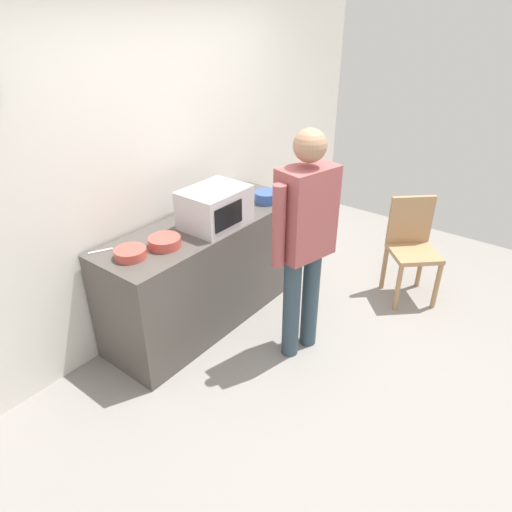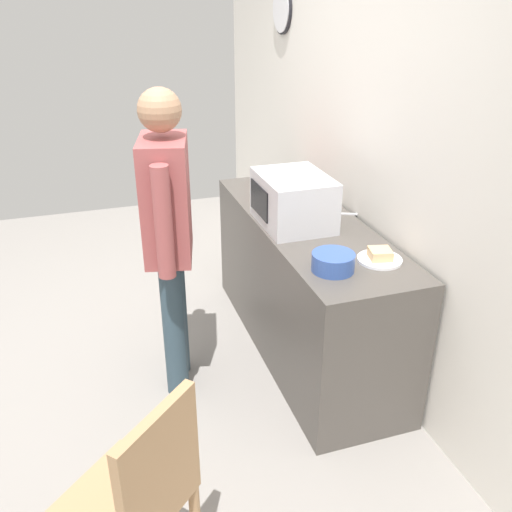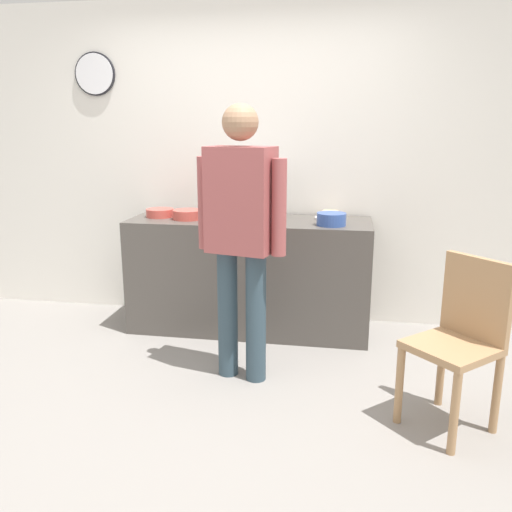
# 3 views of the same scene
# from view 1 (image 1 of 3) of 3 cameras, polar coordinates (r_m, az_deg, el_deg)

# --- Properties ---
(ground_plane) EXTENTS (6.00, 6.00, 0.00)m
(ground_plane) POSITION_cam_1_polar(r_m,az_deg,el_deg) (3.57, 8.94, -14.50)
(ground_plane) COLOR gray
(back_wall) EXTENTS (5.40, 0.13, 2.60)m
(back_wall) POSITION_cam_1_polar(r_m,az_deg,el_deg) (3.77, -11.38, 10.99)
(back_wall) COLOR silver
(back_wall) RESTS_ON ground_plane
(kitchen_counter) EXTENTS (1.89, 0.62, 0.90)m
(kitchen_counter) POSITION_cam_1_polar(r_m,az_deg,el_deg) (3.90, -5.96, -1.80)
(kitchen_counter) COLOR #4C4742
(kitchen_counter) RESTS_ON ground_plane
(microwave) EXTENTS (0.50, 0.39, 0.30)m
(microwave) POSITION_cam_1_polar(r_m,az_deg,el_deg) (3.57, -5.12, 6.04)
(microwave) COLOR silver
(microwave) RESTS_ON kitchen_counter
(sandwich_plate) EXTENTS (0.23, 0.23, 0.07)m
(sandwich_plate) POSITION_cam_1_polar(r_m,az_deg,el_deg) (4.19, -1.91, 7.80)
(sandwich_plate) COLOR white
(sandwich_plate) RESTS_ON kitchen_counter
(salad_bowl) EXTENTS (0.22, 0.22, 0.09)m
(salad_bowl) POSITION_cam_1_polar(r_m,az_deg,el_deg) (4.04, 1.34, 7.35)
(salad_bowl) COLOR #33519E
(salad_bowl) RESTS_ON kitchen_counter
(cereal_bowl) EXTENTS (0.23, 0.23, 0.07)m
(cereal_bowl) POSITION_cam_1_polar(r_m,az_deg,el_deg) (3.33, -11.27, 1.71)
(cereal_bowl) COLOR #C64C42
(cereal_bowl) RESTS_ON kitchen_counter
(mixing_bowl) EXTENTS (0.22, 0.22, 0.06)m
(mixing_bowl) POSITION_cam_1_polar(r_m,az_deg,el_deg) (3.25, -15.31, 0.34)
(mixing_bowl) COLOR #C64C42
(mixing_bowl) RESTS_ON kitchen_counter
(fork_utensil) EXTENTS (0.09, 0.16, 0.01)m
(fork_utensil) POSITION_cam_1_polar(r_m,az_deg,el_deg) (3.86, -9.60, 5.19)
(fork_utensil) COLOR silver
(fork_utensil) RESTS_ON kitchen_counter
(spoon_utensil) EXTENTS (0.16, 0.09, 0.01)m
(spoon_utensil) POSITION_cam_1_polar(r_m,az_deg,el_deg) (3.40, -18.73, 0.59)
(spoon_utensil) COLOR silver
(spoon_utensil) RESTS_ON kitchen_counter
(person_standing) EXTENTS (0.58, 0.32, 1.75)m
(person_standing) POSITION_cam_1_polar(r_m,az_deg,el_deg) (3.23, 6.10, 2.88)
(person_standing) COLOR #314552
(person_standing) RESTS_ON ground_plane
(wooden_chair) EXTENTS (0.57, 0.57, 0.94)m
(wooden_chair) POSITION_cam_1_polar(r_m,az_deg,el_deg) (4.37, 18.75, 1.43)
(wooden_chair) COLOR #A87F56
(wooden_chair) RESTS_ON ground_plane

